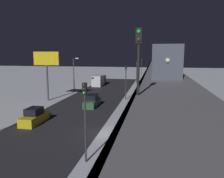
{
  "coord_description": "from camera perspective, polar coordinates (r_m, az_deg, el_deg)",
  "views": [
    {
      "loc": [
        -5.35,
        23.15,
        8.62
      ],
      "look_at": [
        1.38,
        -12.96,
        2.86
      ],
      "focal_mm": 36.65,
      "sensor_mm": 36.0,
      "label": 1
    }
  ],
  "objects": [
    {
      "name": "street_lamp_far",
      "position": [
        51.34,
        -9.29,
        4.54
      ],
      "size": [
        1.35,
        0.44,
        7.65
      ],
      "color": "#38383D",
      "rests_on": "ground_plane"
    },
    {
      "name": "traffic_light_near",
      "position": [
        17.87,
        -6.76,
        -5.48
      ],
      "size": [
        0.32,
        0.44,
        6.4
      ],
      "color": "#2D2D2D",
      "rests_on": "ground_plane"
    },
    {
      "name": "avenue_asphalt",
      "position": [
        27.17,
        -14.88,
        -9.89
      ],
      "size": [
        11.0,
        106.3,
        0.01
      ],
      "primitive_type": "cube",
      "color": "#28282D",
      "rests_on": "ground_plane"
    },
    {
      "name": "traffic_light_far",
      "position": [
        67.78,
        6.15,
        5.12
      ],
      "size": [
        0.32,
        0.44,
        6.4
      ],
      "color": "#2D2D2D",
      "rests_on": "ground_plane"
    },
    {
      "name": "sedan_green",
      "position": [
        37.55,
        -4.99,
        -3.15
      ],
      "size": [
        1.8,
        4.79,
        1.97
      ],
      "rotation": [
        0.0,
        0.0,
        3.14
      ],
      "color": "#2D6038",
      "rests_on": "ground_plane"
    },
    {
      "name": "traffic_light_distant",
      "position": [
        93.14,
        7.38,
        6.12
      ],
      "size": [
        0.32,
        0.44,
        6.4
      ],
      "color": "#2D2D2D",
      "rests_on": "ground_plane"
    },
    {
      "name": "rail_signal",
      "position": [
        13.78,
        6.65,
        9.66
      ],
      "size": [
        0.36,
        0.41,
        4.0
      ],
      "color": "black",
      "rests_on": "elevated_railway"
    },
    {
      "name": "traffic_light_mid",
      "position": [
        42.53,
        3.47,
        2.92
      ],
      "size": [
        0.32,
        0.44,
        6.4
      ],
      "color": "#2D2D2D",
      "rests_on": "ground_plane"
    },
    {
      "name": "commercial_billboard",
      "position": [
        43.04,
        -16.02,
        6.18
      ],
      "size": [
        4.8,
        0.36,
        8.9
      ],
      "color": "#4C4C51",
      "rests_on": "ground_plane"
    },
    {
      "name": "box_truck",
      "position": [
        61.95,
        -3.25,
        2.16
      ],
      "size": [
        2.4,
        7.4,
        2.8
      ],
      "color": "#2D6038",
      "rests_on": "ground_plane"
    },
    {
      "name": "ground_plane",
      "position": [
        25.28,
        -2.35,
        -11.04
      ],
      "size": [
        240.0,
        240.0,
        0.0
      ],
      "primitive_type": "plane",
      "color": "silver"
    },
    {
      "name": "subway_train",
      "position": [
        59.06,
        11.82,
        8.0
      ],
      "size": [
        2.94,
        74.07,
        3.4
      ],
      "color": "#4C5160",
      "rests_on": "elevated_railway"
    },
    {
      "name": "elevated_railway",
      "position": [
        23.42,
        13.12,
        0.43
      ],
      "size": [
        5.0,
        106.3,
        6.09
      ],
      "color": "slate",
      "rests_on": "ground_plane"
    },
    {
      "name": "sedan_yellow",
      "position": [
        30.11,
        -18.82,
        -6.64
      ],
      "size": [
        1.8,
        4.52,
        1.97
      ],
      "color": "gold",
      "rests_on": "ground_plane"
    }
  ]
}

